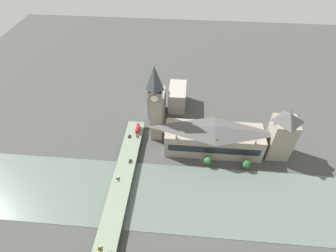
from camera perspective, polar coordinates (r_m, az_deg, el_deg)
The scene contains 16 objects.
ground_plane at distance 226.79m, azimuth 7.55°, elevation -7.78°, with size 600.00×600.00×0.00m, color #424442.
river_water at distance 206.71m, azimuth 7.64°, elevation -15.41°, with size 58.25×360.00×0.30m, color slate.
parliament_hall at distance 227.24m, azimuth 9.85°, elevation -2.62°, with size 25.48×82.23×28.04m.
clock_tower at distance 218.53m, azimuth -2.70°, elevation 4.95°, with size 11.57×11.57×74.87m.
victoria_tower at distance 233.33m, azimuth 23.50°, elevation -1.72°, with size 18.49×18.49×50.39m.
road_bridge at distance 207.46m, azimuth -10.43°, elevation -13.39°, with size 148.49×15.51×5.44m.
double_decker_bus_mid at distance 242.16m, azimuth -6.62°, elevation -0.54°, with size 10.26×2.50×4.71m.
car_northbound_mid at distance 187.75m, azimuth -14.69°, elevation -24.47°, with size 3.90×1.84×1.42m.
car_northbound_tail at distance 211.06m, azimuth -10.95°, elevation -11.23°, with size 4.40×1.83×1.25m.
car_southbound_lead at distance 237.82m, azimuth -6.76°, elevation -2.25°, with size 3.80×1.84×1.44m.
car_southbound_mid at distance 238.81m, azimuth -8.40°, elevation -2.23°, with size 3.80×1.87×1.33m.
car_southbound_tail at distance 219.94m, azimuth -8.26°, elevation -7.56°, with size 4.01×1.91×1.40m.
city_block_west at distance 271.56m, azimuth 2.05°, elevation 6.36°, with size 30.79×17.10×22.00m.
city_block_center at distance 260.48m, azimuth -2.40°, elevation 5.11°, with size 20.68×15.85×26.70m.
tree_embankment_near at distance 225.30m, azimuth 16.70°, elevation -7.94°, with size 7.22×7.22×9.60m.
tree_embankment_mid at distance 220.91m, azimuth 8.66°, elevation -7.36°, with size 6.60×6.60×9.32m.
Camera 1 is at (-140.73, 17.38, 177.00)m, focal length 28.00 mm.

